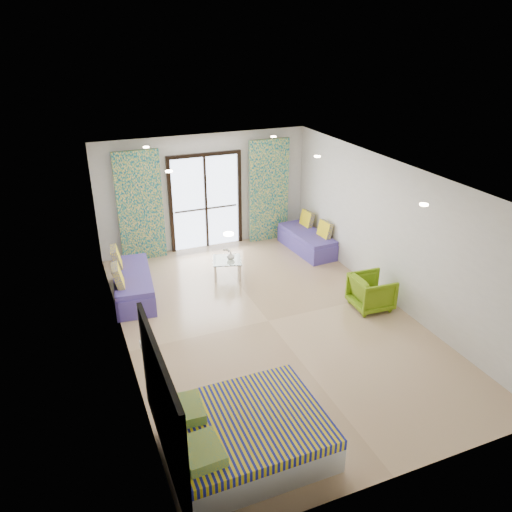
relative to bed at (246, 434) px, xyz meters
name	(u,v)px	position (x,y,z in m)	size (l,w,h in m)	color
floor	(268,321)	(1.48, 2.70, -0.27)	(5.00, 7.50, 0.01)	#9D7F5E
ceiling	(270,176)	(1.48, 2.70, 2.43)	(5.00, 7.50, 0.01)	silver
wall_back	(205,192)	(1.48, 6.45, 1.08)	(5.00, 0.01, 2.70)	silver
wall_front	(409,386)	(1.48, -1.05, 1.08)	(5.00, 0.01, 2.70)	silver
wall_left	(120,279)	(-1.02, 2.70, 1.08)	(0.01, 7.50, 2.70)	silver
wall_right	(391,233)	(3.98, 2.70, 1.08)	(0.01, 7.50, 2.70)	silver
balcony_door	(206,196)	(1.48, 6.42, 0.99)	(1.76, 0.08, 2.28)	black
balcony_rail	(206,209)	(1.48, 6.43, 0.68)	(1.52, 0.03, 0.04)	#595451
curtain_left	(140,207)	(-0.07, 6.27, 0.98)	(1.00, 0.10, 2.50)	beige
curtain_right	(269,191)	(3.03, 6.27, 0.98)	(1.00, 0.10, 2.50)	beige
downlight_a	(229,234)	(0.08, 0.70, 2.40)	(0.12, 0.12, 0.02)	#FFE0B2
downlight_b	(424,205)	(2.88, 0.70, 2.40)	(0.12, 0.12, 0.02)	#FFE0B2
downlight_c	(169,171)	(0.08, 3.70, 2.40)	(0.12, 0.12, 0.02)	#FFE0B2
downlight_d	(317,156)	(2.88, 3.70, 2.40)	(0.12, 0.12, 0.02)	#FFE0B2
downlight_e	(146,147)	(0.08, 5.70, 2.40)	(0.12, 0.12, 0.02)	#FFE0B2
downlight_f	(274,137)	(2.88, 5.70, 2.40)	(0.12, 0.12, 0.02)	#FFE0B2
headboard	(162,406)	(-0.98, 0.00, 0.78)	(0.06, 2.10, 1.50)	black
switch_plate	(141,345)	(-0.99, 1.25, 0.78)	(0.02, 0.10, 0.10)	silver
bed	(246,434)	(0.00, 0.00, 0.00)	(1.89, 1.54, 0.65)	silver
daybed_left	(132,284)	(-0.64, 4.54, 0.01)	(0.90, 1.90, 0.91)	#4D3F97
daybed_right	(307,240)	(3.59, 5.26, -0.01)	(0.77, 1.73, 0.83)	#4D3F97
coffee_table	(227,262)	(1.38, 4.67, 0.08)	(0.73, 0.73, 0.68)	silver
vase	(231,256)	(1.45, 4.65, 0.20)	(0.17, 0.17, 0.17)	white
armchair	(372,290)	(3.47, 2.42, 0.09)	(0.70, 0.66, 0.72)	#6A9112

